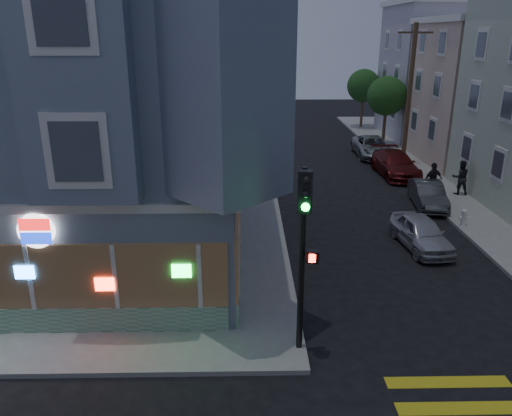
{
  "coord_description": "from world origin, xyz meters",
  "views": [
    {
      "loc": [
        1.36,
        -8.87,
        8.48
      ],
      "look_at": [
        1.67,
        7.12,
        2.88
      ],
      "focal_mm": 35.0,
      "sensor_mm": 36.0,
      "label": 1
    }
  ],
  "objects_px": {
    "pedestrian_a": "(460,177)",
    "parked_car_b": "(428,195)",
    "pedestrian_b": "(433,180)",
    "fire_hydrant": "(464,217)",
    "utility_pole": "(409,94)",
    "parked_car_d": "(373,147)",
    "street_tree_near": "(387,96)",
    "street_tree_far": "(364,86)",
    "parked_car_c": "(395,164)",
    "parked_car_a": "(421,233)",
    "traffic_signal": "(304,232)"
  },
  "relations": [
    {
      "from": "pedestrian_a",
      "to": "parked_car_b",
      "type": "xyz_separation_m",
      "value": [
        -2.3,
        -1.64,
        -0.45
      ]
    },
    {
      "from": "pedestrian_b",
      "to": "fire_hydrant",
      "type": "relative_size",
      "value": 2.42
    },
    {
      "from": "utility_pole",
      "to": "parked_car_d",
      "type": "xyz_separation_m",
      "value": [
        -1.48,
        2.58,
        -4.08
      ]
    },
    {
      "from": "fire_hydrant",
      "to": "street_tree_near",
      "type": "bearing_deg",
      "value": 87.09
    },
    {
      "from": "fire_hydrant",
      "to": "utility_pole",
      "type": "bearing_deg",
      "value": 86.57
    },
    {
      "from": "street_tree_far",
      "to": "parked_car_c",
      "type": "relative_size",
      "value": 1.02
    },
    {
      "from": "pedestrian_b",
      "to": "utility_pole",
      "type": "bearing_deg",
      "value": -113.34
    },
    {
      "from": "parked_car_c",
      "to": "parked_car_d",
      "type": "distance_m",
      "value": 5.2
    },
    {
      "from": "parked_car_b",
      "to": "street_tree_near",
      "type": "bearing_deg",
      "value": 91.05
    },
    {
      "from": "utility_pole",
      "to": "street_tree_near",
      "type": "height_order",
      "value": "utility_pole"
    },
    {
      "from": "street_tree_far",
      "to": "pedestrian_b",
      "type": "xyz_separation_m",
      "value": [
        -0.9,
        -21.5,
        -2.83
      ]
    },
    {
      "from": "pedestrian_a",
      "to": "fire_hydrant",
      "type": "distance_m",
      "value": 5.04
    },
    {
      "from": "pedestrian_a",
      "to": "parked_car_c",
      "type": "relative_size",
      "value": 0.37
    },
    {
      "from": "parked_car_d",
      "to": "parked_car_b",
      "type": "bearing_deg",
      "value": -87.76
    },
    {
      "from": "parked_car_d",
      "to": "pedestrian_a",
      "type": "bearing_deg",
      "value": -74.12
    },
    {
      "from": "pedestrian_b",
      "to": "parked_car_c",
      "type": "height_order",
      "value": "pedestrian_b"
    },
    {
      "from": "parked_car_d",
      "to": "parked_car_c",
      "type": "bearing_deg",
      "value": -86.73
    },
    {
      "from": "parked_car_a",
      "to": "parked_car_c",
      "type": "relative_size",
      "value": 0.75
    },
    {
      "from": "street_tree_far",
      "to": "parked_car_b",
      "type": "relative_size",
      "value": 1.35
    },
    {
      "from": "fire_hydrant",
      "to": "pedestrian_b",
      "type": "bearing_deg",
      "value": 90.0
    },
    {
      "from": "parked_car_a",
      "to": "fire_hydrant",
      "type": "height_order",
      "value": "parked_car_a"
    },
    {
      "from": "utility_pole",
      "to": "street_tree_near",
      "type": "distance_m",
      "value": 6.06
    },
    {
      "from": "street_tree_near",
      "to": "fire_hydrant",
      "type": "height_order",
      "value": "street_tree_near"
    },
    {
      "from": "street_tree_near",
      "to": "pedestrian_b",
      "type": "bearing_deg",
      "value": -93.81
    },
    {
      "from": "street_tree_far",
      "to": "parked_car_b",
      "type": "height_order",
      "value": "street_tree_far"
    },
    {
      "from": "parked_car_b",
      "to": "parked_car_d",
      "type": "xyz_separation_m",
      "value": [
        -0.18,
        11.18,
        0.07
      ]
    },
    {
      "from": "pedestrian_a",
      "to": "parked_car_a",
      "type": "height_order",
      "value": "pedestrian_a"
    },
    {
      "from": "parked_car_b",
      "to": "traffic_signal",
      "type": "height_order",
      "value": "traffic_signal"
    },
    {
      "from": "pedestrian_b",
      "to": "traffic_signal",
      "type": "distance_m",
      "value": 16.2
    },
    {
      "from": "pedestrian_b",
      "to": "traffic_signal",
      "type": "bearing_deg",
      "value": 39.99
    },
    {
      "from": "pedestrian_a",
      "to": "fire_hydrant",
      "type": "xyz_separation_m",
      "value": [
        -1.7,
        -4.72,
        -0.53
      ]
    },
    {
      "from": "traffic_signal",
      "to": "parked_car_c",
      "type": "bearing_deg",
      "value": 82.32
    },
    {
      "from": "parked_car_a",
      "to": "fire_hydrant",
      "type": "distance_m",
      "value": 3.44
    },
    {
      "from": "pedestrian_a",
      "to": "traffic_signal",
      "type": "xyz_separation_m",
      "value": [
        -10.18,
        -14.11,
        2.58
      ]
    },
    {
      "from": "street_tree_near",
      "to": "street_tree_far",
      "type": "height_order",
      "value": "same"
    },
    {
      "from": "parked_car_b",
      "to": "parked_car_d",
      "type": "bearing_deg",
      "value": 97.81
    },
    {
      "from": "parked_car_c",
      "to": "traffic_signal",
      "type": "xyz_separation_m",
      "value": [
        -7.88,
        -18.45,
        2.93
      ]
    },
    {
      "from": "street_tree_far",
      "to": "parked_car_d",
      "type": "distance_m",
      "value": 11.98
    },
    {
      "from": "parked_car_c",
      "to": "traffic_signal",
      "type": "distance_m",
      "value": 20.27
    },
    {
      "from": "utility_pole",
      "to": "parked_car_a",
      "type": "xyz_separation_m",
      "value": [
        -3.4,
        -13.8,
        -4.14
      ]
    },
    {
      "from": "utility_pole",
      "to": "parked_car_c",
      "type": "relative_size",
      "value": 1.74
    },
    {
      "from": "street_tree_near",
      "to": "traffic_signal",
      "type": "height_order",
      "value": "street_tree_near"
    },
    {
      "from": "parked_car_c",
      "to": "fire_hydrant",
      "type": "height_order",
      "value": "parked_car_c"
    },
    {
      "from": "fire_hydrant",
      "to": "street_tree_far",
      "type": "bearing_deg",
      "value": 87.99
    },
    {
      "from": "street_tree_near",
      "to": "parked_car_c",
      "type": "height_order",
      "value": "street_tree_near"
    },
    {
      "from": "parked_car_c",
      "to": "traffic_signal",
      "type": "height_order",
      "value": "traffic_signal"
    },
    {
      "from": "utility_pole",
      "to": "traffic_signal",
      "type": "relative_size",
      "value": 1.73
    },
    {
      "from": "street_tree_far",
      "to": "fire_hydrant",
      "type": "height_order",
      "value": "street_tree_far"
    },
    {
      "from": "parked_car_d",
      "to": "fire_hydrant",
      "type": "distance_m",
      "value": 14.28
    },
    {
      "from": "street_tree_near",
      "to": "parked_car_a",
      "type": "distance_m",
      "value": 20.39
    }
  ]
}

